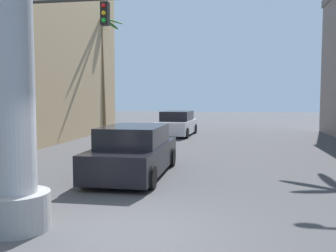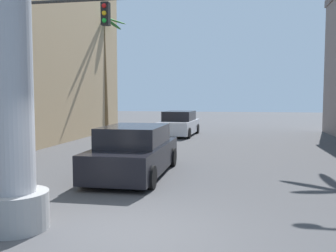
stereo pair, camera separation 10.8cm
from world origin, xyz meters
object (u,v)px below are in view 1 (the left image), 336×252
object	(u,v)px
car_lead	(134,152)
car_far	(177,124)
palm_tree_far_left	(101,59)
traffic_light_mast	(18,49)

from	to	relation	value
car_lead	car_far	xyz separation A→B (m)	(-0.45, 12.28, -0.00)
palm_tree_far_left	car_lead	bearing A→B (deg)	-66.41
car_lead	car_far	distance (m)	12.29
car_far	palm_tree_far_left	world-z (taller)	palm_tree_far_left
car_lead	car_far	bearing A→B (deg)	92.11
car_lead	car_far	size ratio (longest dim) A/B	1.05
traffic_light_mast	car_lead	size ratio (longest dim) A/B	1.16
traffic_light_mast	car_lead	bearing A→B (deg)	1.16
car_far	palm_tree_far_left	distance (m)	7.17
car_lead	palm_tree_far_left	distance (m)	15.56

